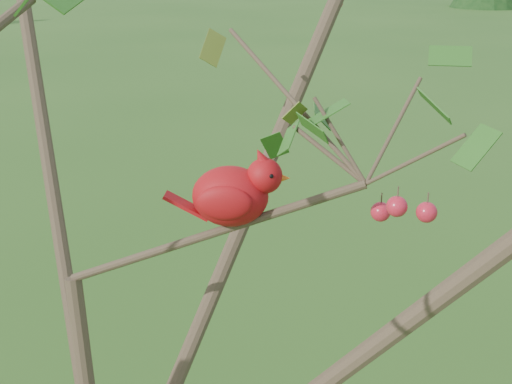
% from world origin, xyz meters
% --- Properties ---
extents(crabapple_tree, '(2.35, 2.05, 2.95)m').
position_xyz_m(crabapple_tree, '(0.03, -0.02, 2.12)').
color(crabapple_tree, '#3A2A1F').
rests_on(crabapple_tree, ground).
extents(cardinal, '(0.25, 0.12, 0.17)m').
position_xyz_m(cardinal, '(0.30, 0.07, 2.17)').
color(cardinal, '#AF0F12').
rests_on(cardinal, ground).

